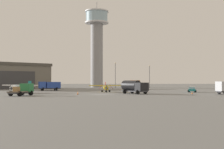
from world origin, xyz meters
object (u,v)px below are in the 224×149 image
at_px(airplane_white, 21,87).
at_px(truck_box_blue, 50,85).
at_px(airplane_yellow, 106,87).
at_px(light_post_west, 115,73).
at_px(light_post_north, 149,74).
at_px(truck_flatbed_green, 23,90).
at_px(truck_fuel_tanker_black, 134,86).
at_px(traffic_cone_near_right, 192,93).
at_px(traffic_cone_near_left, 78,93).
at_px(car_teal, 192,89).
at_px(truck_box_orange, 134,84).
at_px(control_tower, 97,40).

bearing_deg(airplane_white, truck_box_blue, -165.31).
height_order(airplane_yellow, light_post_west, light_post_west).
relative_size(light_post_west, light_post_north, 1.11).
xyz_separation_m(airplane_white, truck_flatbed_green, (4.00, -11.86, -0.18)).
height_order(truck_fuel_tanker_black, traffic_cone_near_right, truck_fuel_tanker_black).
bearing_deg(traffic_cone_near_left, truck_flatbed_green, -156.99).
height_order(airplane_yellow, car_teal, airplane_yellow).
bearing_deg(truck_fuel_tanker_black, traffic_cone_near_right, 47.03).
xyz_separation_m(light_post_west, traffic_cone_near_right, (16.16, -52.09, -5.67)).
relative_size(truck_flatbed_green, light_post_west, 0.59).
height_order(truck_box_blue, light_post_west, light_post_west).
bearing_deg(car_teal, truck_flatbed_green, 128.48).
xyz_separation_m(truck_box_orange, truck_flatbed_green, (-25.71, -44.04, -0.52)).
distance_m(truck_box_orange, car_teal, 30.07).
relative_size(truck_box_orange, traffic_cone_near_left, 8.17).
xyz_separation_m(truck_box_orange, traffic_cone_near_right, (9.95, -37.38, -1.39)).
height_order(truck_box_orange, traffic_cone_near_right, truck_box_orange).
height_order(truck_flatbed_green, light_post_north, light_post_north).
height_order(traffic_cone_near_left, traffic_cone_near_right, traffic_cone_near_left).
relative_size(truck_fuel_tanker_black, light_post_north, 0.74).
xyz_separation_m(airplane_white, traffic_cone_near_left, (14.42, -7.44, -0.99)).
bearing_deg(light_post_north, airplane_white, -128.29).
bearing_deg(light_post_north, truck_box_orange, -116.59).
height_order(airplane_white, car_teal, airplane_white).
xyz_separation_m(airplane_white, traffic_cone_near_right, (39.66, -5.20, -1.04)).
bearing_deg(truck_flatbed_green, car_teal, -47.14).
xyz_separation_m(truck_box_blue, light_post_west, (20.29, 29.02, 4.44)).
bearing_deg(light_post_west, traffic_cone_near_right, -72.77).
relative_size(truck_fuel_tanker_black, traffic_cone_near_left, 9.25).
distance_m(truck_flatbed_green, traffic_cone_near_right, 36.29).
relative_size(truck_box_blue, traffic_cone_near_right, 10.47).
height_order(control_tower, airplane_white, control_tower).
distance_m(airplane_white, truck_flatbed_green, 12.52).
bearing_deg(truck_box_orange, airplane_white, -11.83).
bearing_deg(truck_flatbed_green, control_tower, 10.03).
bearing_deg(light_post_west, car_teal, -65.67).
xyz_separation_m(truck_box_blue, traffic_cone_near_right, (36.45, -23.07, -1.22)).
bearing_deg(control_tower, light_post_north, -29.49).
bearing_deg(traffic_cone_near_right, car_teal, 74.61).
relative_size(airplane_yellow, light_post_west, 0.87).
bearing_deg(light_post_north, airplane_yellow, -112.56).
distance_m(truck_flatbed_green, truck_fuel_tanker_black, 24.14).
relative_size(airplane_white, truck_box_orange, 1.58).
xyz_separation_m(truck_fuel_tanker_black, light_post_north, (10.38, 51.06, 3.75)).
bearing_deg(traffic_cone_near_left, airplane_yellow, 67.04).
relative_size(control_tower, airplane_white, 3.98).
height_order(airplane_yellow, traffic_cone_near_right, airplane_yellow).
relative_size(control_tower, truck_box_orange, 6.28).
bearing_deg(traffic_cone_near_right, light_post_west, 107.23).
bearing_deg(traffic_cone_near_left, airplane_white, 152.70).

